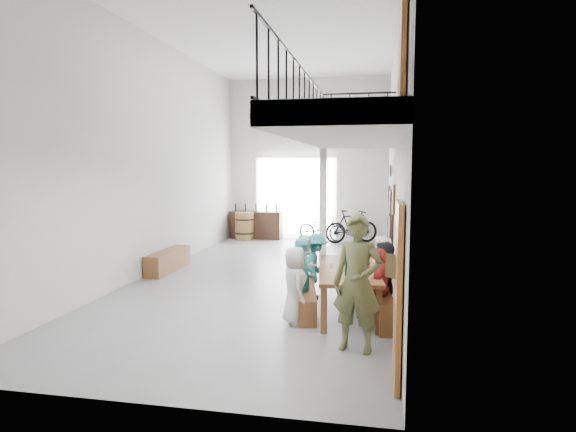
% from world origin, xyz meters
% --- Properties ---
extents(floor, '(12.00, 12.00, 0.00)m').
position_xyz_m(floor, '(0.00, 0.00, 0.00)').
color(floor, slate).
rests_on(floor, ground).
extents(room_walls, '(12.00, 12.00, 12.00)m').
position_xyz_m(room_walls, '(0.00, 0.00, 3.55)').
color(room_walls, silver).
rests_on(room_walls, ground).
extents(gateway_portal, '(2.80, 0.08, 2.80)m').
position_xyz_m(gateway_portal, '(-0.40, 5.94, 1.40)').
color(gateway_portal, white).
rests_on(gateway_portal, ground).
extents(right_wall_decor, '(0.07, 8.28, 5.07)m').
position_xyz_m(right_wall_decor, '(2.70, -1.87, 1.74)').
color(right_wall_decor, '#945B24').
rests_on(right_wall_decor, ground).
extents(balcony, '(1.52, 5.62, 4.00)m').
position_xyz_m(balcony, '(1.98, -3.13, 2.96)').
color(balcony, silver).
rests_on(balcony, ground).
extents(tasting_table, '(1.22, 2.46, 0.79)m').
position_xyz_m(tasting_table, '(1.98, -2.42, 0.71)').
color(tasting_table, brown).
rests_on(tasting_table, ground).
extents(bench_inner, '(0.59, 1.83, 0.42)m').
position_xyz_m(bench_inner, '(1.26, -2.41, 0.21)').
color(bench_inner, brown).
rests_on(bench_inner, ground).
extents(bench_wall, '(0.55, 2.08, 0.47)m').
position_xyz_m(bench_wall, '(2.50, -2.49, 0.24)').
color(bench_wall, brown).
rests_on(bench_wall, ground).
extents(tableware, '(0.67, 1.24, 0.35)m').
position_xyz_m(tableware, '(2.03, -2.48, 0.93)').
color(tableware, black).
rests_on(tableware, tasting_table).
extents(side_bench, '(0.40, 1.76, 0.49)m').
position_xyz_m(side_bench, '(-2.50, 0.15, 0.25)').
color(side_bench, brown).
rests_on(side_bench, ground).
extents(oak_barrel, '(0.64, 0.64, 0.94)m').
position_xyz_m(oak_barrel, '(-2.08, 5.32, 0.47)').
color(oak_barrel, olive).
rests_on(oak_barrel, ground).
extents(serving_counter, '(1.80, 0.56, 0.94)m').
position_xyz_m(serving_counter, '(-1.75, 5.65, 0.47)').
color(serving_counter, '#392013').
rests_on(serving_counter, ground).
extents(counter_bottles, '(1.55, 0.13, 0.28)m').
position_xyz_m(counter_bottles, '(-1.75, 5.64, 1.08)').
color(counter_bottles, black).
rests_on(counter_bottles, serving_counter).
extents(guest_left_a, '(0.60, 0.71, 1.24)m').
position_xyz_m(guest_left_a, '(1.17, -3.09, 0.62)').
color(guest_left_a, silver).
rests_on(guest_left_a, ground).
extents(guest_left_b, '(0.35, 0.50, 1.30)m').
position_xyz_m(guest_left_b, '(1.23, -2.60, 0.65)').
color(guest_left_b, teal).
rests_on(guest_left_b, ground).
extents(guest_left_c, '(0.70, 0.76, 1.27)m').
position_xyz_m(guest_left_c, '(1.18, -2.05, 0.64)').
color(guest_left_c, silver).
rests_on(guest_left_c, ground).
extents(guest_left_d, '(0.52, 0.83, 1.24)m').
position_xyz_m(guest_left_d, '(1.30, -1.56, 0.62)').
color(guest_left_d, teal).
rests_on(guest_left_d, ground).
extents(guest_right_a, '(0.48, 0.77, 1.23)m').
position_xyz_m(guest_right_a, '(2.51, -2.91, 0.61)').
color(guest_right_a, '#AE231D').
rests_on(guest_right_a, ground).
extents(guest_right_b, '(0.54, 1.20, 1.25)m').
position_xyz_m(guest_right_b, '(2.57, -2.29, 0.62)').
color(guest_right_b, black).
rests_on(guest_right_b, ground).
extents(guest_right_c, '(0.45, 0.64, 1.25)m').
position_xyz_m(guest_right_c, '(2.54, -1.71, 0.62)').
color(guest_right_c, silver).
rests_on(guest_right_c, ground).
extents(host_standing, '(0.76, 0.58, 1.87)m').
position_xyz_m(host_standing, '(2.20, -4.06, 0.93)').
color(host_standing, '#505630').
rests_on(host_standing, ground).
extents(potted_plant, '(0.51, 0.47, 0.48)m').
position_xyz_m(potted_plant, '(2.45, 0.79, 0.24)').
color(potted_plant, '#1D4E1E').
rests_on(potted_plant, ground).
extents(bicycle_near, '(1.77, 1.04, 0.88)m').
position_xyz_m(bicycle_near, '(0.56, 5.57, 0.44)').
color(bicycle_near, black).
rests_on(bicycle_near, ground).
extents(bicycle_far, '(1.86, 1.27, 1.10)m').
position_xyz_m(bicycle_far, '(1.58, 5.26, 0.55)').
color(bicycle_far, black).
rests_on(bicycle_far, ground).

